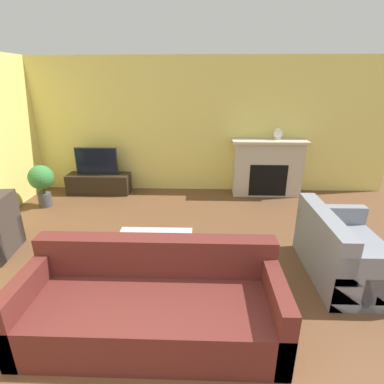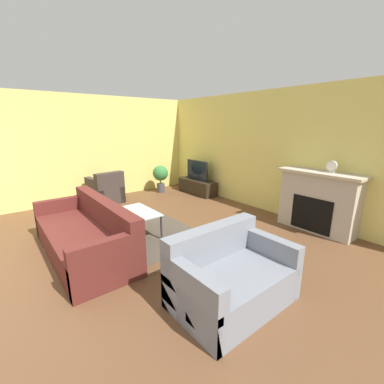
# 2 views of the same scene
# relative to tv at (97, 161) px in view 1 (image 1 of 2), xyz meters

# --- Properties ---
(wall_back) EXTENTS (8.82, 0.06, 2.70)m
(wall_back) POSITION_rel_tv_xyz_m (1.60, 0.32, 0.66)
(wall_back) COLOR #EADB72
(wall_back) RESTS_ON ground_plane
(area_rug) EXTENTS (2.12, 1.94, 0.00)m
(area_rug) POSITION_rel_tv_xyz_m (1.59, -2.71, -0.69)
(area_rug) COLOR #4C4238
(area_rug) RESTS_ON ground_plane
(fireplace) EXTENTS (1.47, 0.51, 1.14)m
(fireplace) POSITION_rel_tv_xyz_m (3.49, 0.07, -0.09)
(fireplace) COLOR #BCB2A3
(fireplace) RESTS_ON ground_plane
(tv_stand) EXTENTS (1.28, 0.42, 0.41)m
(tv_stand) POSITION_rel_tv_xyz_m (0.00, 0.00, -0.49)
(tv_stand) COLOR #2D2319
(tv_stand) RESTS_ON ground_plane
(tv) EXTENTS (0.86, 0.06, 0.56)m
(tv) POSITION_rel_tv_xyz_m (0.00, 0.00, 0.00)
(tv) COLOR #232328
(tv) RESTS_ON tv_stand
(couch_sectional) EXTENTS (2.35, 0.94, 0.82)m
(couch_sectional) POSITION_rel_tv_xyz_m (1.71, -3.66, -0.40)
(couch_sectional) COLOR #5B231E
(couch_sectional) RESTS_ON ground_plane
(couch_loveseat) EXTENTS (0.89, 1.34, 0.82)m
(couch_loveseat) POSITION_rel_tv_xyz_m (3.88, -2.73, -0.40)
(couch_loveseat) COLOR gray
(couch_loveseat) RESTS_ON ground_plane
(coffee_table) EXTENTS (0.92, 0.74, 0.46)m
(coffee_table) POSITION_rel_tv_xyz_m (1.59, -2.80, -0.27)
(coffee_table) COLOR #333338
(coffee_table) RESTS_ON ground_plane
(potted_plant) EXTENTS (0.45, 0.45, 0.80)m
(potted_plant) POSITION_rel_tv_xyz_m (-0.79, -0.75, -0.18)
(potted_plant) COLOR #47474C
(potted_plant) RESTS_ON ground_plane
(mantel_clock) EXTENTS (0.18, 0.07, 0.21)m
(mantel_clock) POSITION_rel_tv_xyz_m (3.64, 0.07, 0.56)
(mantel_clock) COLOR beige
(mantel_clock) RESTS_ON fireplace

